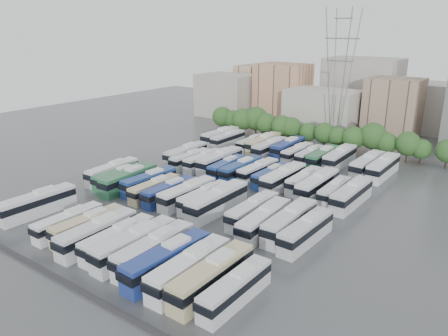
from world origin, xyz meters
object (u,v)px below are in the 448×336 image
Objects in this scene: bus_r3_s10 at (340,158)px; bus_r3_s7 at (297,153)px; bus_r0_s8 at (135,244)px; bus_r3_s9 at (323,157)px; bus_r2_s12 at (334,191)px; bus_r3_s1 at (228,139)px; bus_r0_s11 at (190,268)px; bus_r3_s13 at (383,167)px; bus_r2_s3 at (204,160)px; bus_r3_s8 at (310,155)px; bus_r1_s5 at (169,191)px; bus_r3_s3 at (252,143)px; bus_r3_s6 at (288,148)px; bus_r0_s6 at (97,233)px; bus_r2_s5 at (227,167)px; bus_r2_s2 at (190,159)px; bus_r1_s8 at (217,201)px; bus_r2_s7 at (258,171)px; bus_r1_s3 at (149,182)px; bus_r1_s12 at (290,222)px; bus_r1_s10 at (253,211)px; bus_r0_s12 at (212,276)px; bus_r2_s4 at (220,161)px; bus_r1_s1 at (119,177)px; bus_r3_s0 at (220,136)px; bus_r0_s4 at (69,222)px; bus_r2_s8 at (271,176)px; bus_r0_s13 at (236,289)px; bus_r2_s11 at (317,185)px; bus_r2_s6 at (241,169)px; bus_r3_s4 at (264,143)px; bus_r0_s1 at (37,203)px; bus_r3_s12 at (367,164)px; bus_r1_s11 at (264,220)px; bus_r2_s13 at (352,195)px; bus_r1_s2 at (129,179)px; bus_r0_s7 at (118,239)px; electricity_pylon at (339,71)px; bus_r0_s5 at (88,226)px; bus_r1_s6 at (187,193)px; bus_r1_s0 at (113,172)px; bus_r2_s9 at (283,178)px; bus_r0_s9 at (154,250)px; bus_r2_s10 at (304,180)px; bus_r1_s7 at (205,198)px; bus_r1_s13 at (306,231)px; bus_r1_s4 at (155,189)px.

bus_r3_s7 is at bearing -175.33° from bus_r3_s10.
bus_r0_s8 reaches higher than bus_r3_s9.
bus_r3_s1 is at bearing 151.99° from bus_r2_s12.
bus_r3_s10 is (-3.39, 54.36, 0.04)m from bus_r0_s11.
bus_r2_s3 is at bearing -151.50° from bus_r3_s13.
bus_r3_s8 is (-10.01, 53.34, -0.35)m from bus_r0_s11.
bus_r1_s5 is (-10.11, 17.36, -0.26)m from bus_r0_s8.
bus_r3_s6 is at bearing 3.09° from bus_r3_s3.
bus_r0_s6 is 1.12× the size of bus_r2_s5.
bus_r2_s3 reaches higher than bus_r2_s2.
bus_r2_s7 is (-3.46, 18.14, -0.34)m from bus_r1_s8.
bus_r2_s12 is at bearing 31.73° from bus_r1_s3.
bus_r2_s3 is (-29.99, 17.11, -0.23)m from bus_r1_s12.
bus_r1_s12 reaches higher than bus_r1_s10.
bus_r0_s12 is 0.97× the size of bus_r1_s8.
bus_r0_s11 is 43.64m from bus_r2_s4.
bus_r1_s1 is 37.25m from bus_r3_s0.
bus_r3_s7 is at bearing 107.30° from bus_r0_s12.
bus_r1_s12 is at bearing -67.85° from bus_r3_s8.
bus_r0_s4 reaches higher than bus_r2_s8.
bus_r0_s4 is at bearing -178.61° from bus_r0_s13.
bus_r2_s11 reaches higher than bus_r2_s3.
bus_r2_s6 is (13.23, 0.31, 0.16)m from bus_r2_s2.
bus_r2_s4 reaches higher than bus_r3_s3.
bus_r1_s8 is 1.26× the size of bus_r3_s8.
bus_r2_s7 is at bearing -63.97° from bus_r3_s4.
bus_r3_s12 reaches higher than bus_r0_s1.
bus_r3_s1 is at bearing -178.87° from bus_r3_s12.
bus_r1_s11 is 0.99× the size of bus_r2_s13.
bus_r1_s12 is (6.77, -0.45, 0.15)m from bus_r1_s10.
bus_r1_s2 is 0.99× the size of bus_r3_s13.
bus_r3_s10 reaches higher than bus_r0_s7.
bus_r0_s5 is (-6.93, -73.53, -16.85)m from electricity_pylon.
bus_r1_s6 is at bearing 137.15° from bus_r0_s12.
bus_r1_s0 is 0.93× the size of bus_r3_s12.
bus_r2_s9 is at bearing -1.86° from bus_r2_s5.
bus_r0_s7 is 37.66m from bus_r2_s11.
bus_r1_s2 is 22.36m from bus_r2_s6.
bus_r0_s9 is at bearing 3.69° from bus_r0_s5.
bus_r1_s8 is (16.33, -0.48, 0.26)m from bus_r1_s3.
bus_r2_s6 is 0.93× the size of bus_r2_s9.
bus_r2_s6 is at bearing 78.93° from bus_r0_s4.
bus_r2_s5 is 16.66m from bus_r2_s10.
bus_r1_s7 is 34.42m from bus_r3_s8.
bus_r3_s8 is 13.16m from bus_r3_s12.
bus_r0_s1 reaches higher than bus_r1_s13.
bus_r0_s11 is 1.19× the size of bus_r1_s4.
bus_r1_s12 reaches higher than bus_r3_s8.
bus_r2_s2 is 40.47m from bus_r3_s13.
bus_r0_s4 is 36.01m from bus_r2_s2.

